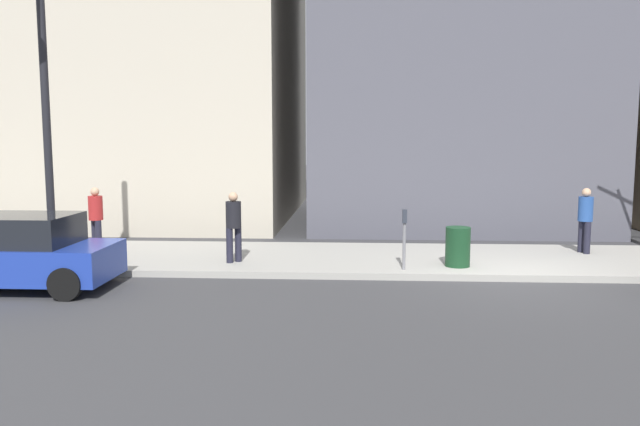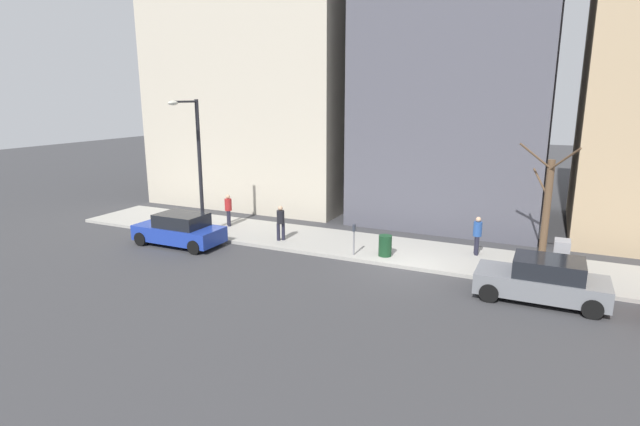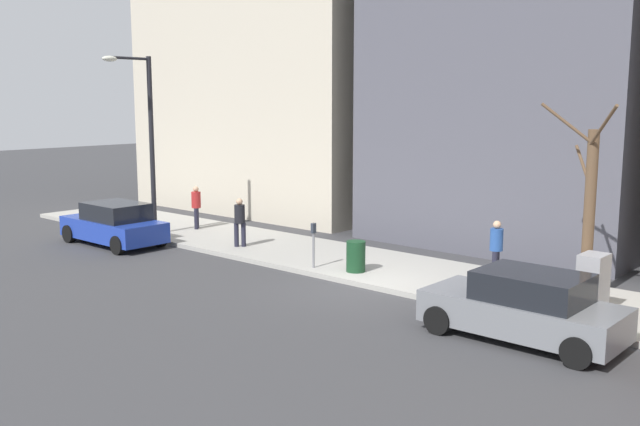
{
  "view_description": "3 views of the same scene",
  "coord_description": "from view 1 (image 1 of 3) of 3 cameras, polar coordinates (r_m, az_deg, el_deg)",
  "views": [
    {
      "loc": [
        -13.26,
        3.36,
        3.04
      ],
      "look_at": [
        -0.13,
        4.11,
        1.48
      ],
      "focal_mm": 35.0,
      "sensor_mm": 36.0,
      "label": 1
    },
    {
      "loc": [
        -18.65,
        -5.1,
        6.81
      ],
      "look_at": [
        1.33,
        4.29,
        1.61
      ],
      "focal_mm": 28.0,
      "sensor_mm": 36.0,
      "label": 2
    },
    {
      "loc": [
        -15.0,
        -11.59,
        5.12
      ],
      "look_at": [
        1.58,
        3.01,
        1.59
      ],
      "focal_mm": 40.0,
      "sensor_mm": 36.0,
      "label": 3
    }
  ],
  "objects": [
    {
      "name": "streetlamp",
      "position": [
        15.26,
        -24.3,
        9.85
      ],
      "size": [
        1.97,
        0.32,
        6.5
      ],
      "color": "black",
      "rests_on": "sidewalk"
    },
    {
      "name": "trash_bin",
      "position": [
        14.56,
        12.48,
        -3.03
      ],
      "size": [
        0.56,
        0.56,
        0.9
      ],
      "primitive_type": "cylinder",
      "color": "#14381E",
      "rests_on": "sidewalk"
    },
    {
      "name": "ground_plane",
      "position": [
        14.01,
        17.16,
        -6.06
      ],
      "size": [
        120.0,
        120.0,
        0.0
      ],
      "primitive_type": "plane",
      "color": "#38383A"
    },
    {
      "name": "pedestrian_midblock",
      "position": [
        14.75,
        -7.91,
        -0.89
      ],
      "size": [
        0.36,
        0.36,
        1.66
      ],
      "rotation": [
        0.0,
        0.0,
        2.34
      ],
      "color": "#1E1E2D",
      "rests_on": "sidewalk"
    },
    {
      "name": "sidewalk",
      "position": [
        15.9,
        15.44,
        -4.21
      ],
      "size": [
        4.0,
        36.0,
        0.15
      ],
      "primitive_type": "cube",
      "color": "#9E9B93",
      "rests_on": "ground"
    },
    {
      "name": "parking_meter",
      "position": [
        13.91,
        7.72,
        -1.81
      ],
      "size": [
        0.14,
        0.1,
        1.35
      ],
      "color": "slate",
      "rests_on": "sidewalk"
    },
    {
      "name": "parked_car_blue",
      "position": [
        14.13,
        -26.34,
        -3.32
      ],
      "size": [
        1.93,
        4.21,
        1.52
      ],
      "rotation": [
        0.0,
        0.0,
        0.0
      ],
      "color": "#1E389E",
      "rests_on": "ground"
    },
    {
      "name": "pedestrian_far_corner",
      "position": [
        17.02,
        -19.81,
        -0.21
      ],
      "size": [
        0.36,
        0.36,
        1.66
      ],
      "rotation": [
        0.0,
        0.0,
        0.79
      ],
      "color": "#1E1E2D",
      "rests_on": "sidewalk"
    },
    {
      "name": "pedestrian_near_meter",
      "position": [
        17.17,
        23.09,
        -0.3
      ],
      "size": [
        0.39,
        0.36,
        1.66
      ],
      "rotation": [
        0.0,
        0.0,
        3.43
      ],
      "color": "#1E1E2D",
      "rests_on": "sidewalk"
    },
    {
      "name": "office_tower_right",
      "position": [
        26.97,
        -16.62,
        15.28
      ],
      "size": [
        12.74,
        12.74,
        14.3
      ],
      "primitive_type": "cube",
      "color": "#BCB29E",
      "rests_on": "ground"
    }
  ]
}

